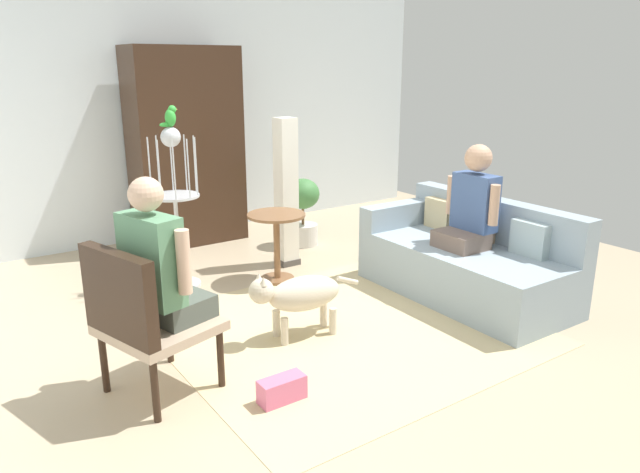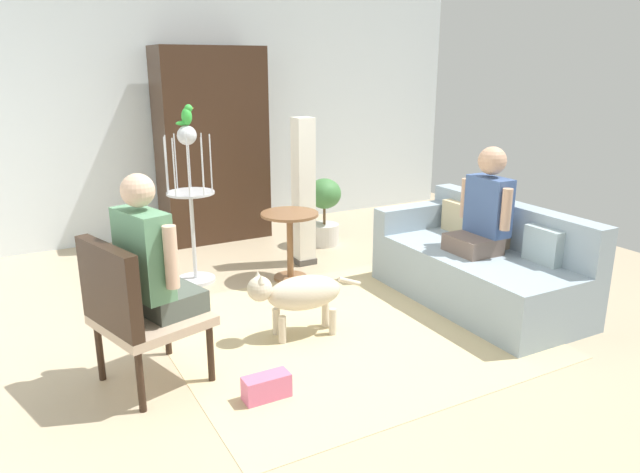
# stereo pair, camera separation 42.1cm
# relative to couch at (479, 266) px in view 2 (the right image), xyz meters

# --- Properties ---
(ground_plane) EXTENTS (7.40, 7.40, 0.00)m
(ground_plane) POSITION_rel_couch_xyz_m (-1.25, 0.17, -0.30)
(ground_plane) COLOR tan
(back_wall) EXTENTS (6.76, 0.12, 2.90)m
(back_wall) POSITION_rel_couch_xyz_m (-1.25, 3.32, 1.15)
(back_wall) COLOR silver
(back_wall) RESTS_ON ground
(area_rug) EXTENTS (2.56, 2.38, 0.01)m
(area_rug) POSITION_rel_couch_xyz_m (-1.32, 0.01, -0.30)
(area_rug) COLOR #C6B284
(area_rug) RESTS_ON ground
(couch) EXTENTS (0.90, 1.84, 0.82)m
(couch) POSITION_rel_couch_xyz_m (0.00, 0.00, 0.00)
(couch) COLOR #8EA0AD
(couch) RESTS_ON ground
(armchair) EXTENTS (0.74, 0.75, 0.96)m
(armchair) POSITION_rel_couch_xyz_m (-2.87, -0.06, 0.25)
(armchair) COLOR black
(armchair) RESTS_ON ground
(person_on_couch) EXTENTS (0.43, 0.55, 0.86)m
(person_on_couch) POSITION_rel_couch_xyz_m (-0.02, -0.03, 0.51)
(person_on_couch) COLOR #6F5B50
(person_on_armchair) EXTENTS (0.51, 0.55, 0.89)m
(person_on_armchair) POSITION_rel_couch_xyz_m (-2.73, -0.02, 0.51)
(person_on_armchair) COLOR #4D544B
(round_end_table) EXTENTS (0.53, 0.53, 0.64)m
(round_end_table) POSITION_rel_couch_xyz_m (-1.19, 1.22, 0.12)
(round_end_table) COLOR brown
(round_end_table) RESTS_ON ground
(dog) EXTENTS (0.87, 0.33, 0.53)m
(dog) POSITION_rel_couch_xyz_m (-1.66, 0.11, 0.03)
(dog) COLOR beige
(dog) RESTS_ON ground
(bird_cage_stand) EXTENTS (0.43, 0.43, 1.44)m
(bird_cage_stand) POSITION_rel_couch_xyz_m (-1.99, 1.60, 0.47)
(bird_cage_stand) COLOR silver
(bird_cage_stand) RESTS_ON ground
(parrot) EXTENTS (0.17, 0.10, 0.18)m
(parrot) POSITION_rel_couch_xyz_m (-1.98, 1.60, 1.22)
(parrot) COLOR green
(parrot) RESTS_ON bird_cage_stand
(potted_plant) EXTENTS (0.37, 0.37, 0.75)m
(potted_plant) POSITION_rel_couch_xyz_m (-0.37, 2.04, 0.11)
(potted_plant) COLOR beige
(potted_plant) RESTS_ON ground
(column_lamp) EXTENTS (0.20, 0.20, 1.46)m
(column_lamp) POSITION_rel_couch_xyz_m (-0.86, 1.57, 0.42)
(column_lamp) COLOR #4C4742
(column_lamp) RESTS_ON ground
(armoire_cabinet) EXTENTS (1.17, 0.56, 2.14)m
(armoire_cabinet) POSITION_rel_couch_xyz_m (-1.33, 2.91, 0.76)
(armoire_cabinet) COLOR #382316
(armoire_cabinet) RESTS_ON ground
(handbag) EXTENTS (0.29, 0.13, 0.15)m
(handbag) POSITION_rel_couch_xyz_m (-2.22, -0.56, -0.23)
(handbag) COLOR #D8668C
(handbag) RESTS_ON ground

